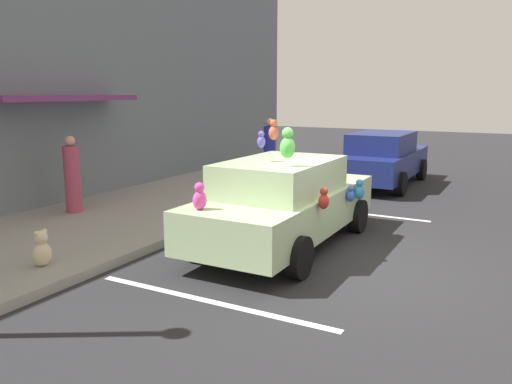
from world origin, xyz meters
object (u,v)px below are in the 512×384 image
at_px(teddy_bear_on_sidewalk, 42,249).
at_px(pedestrian_near_shopfront, 269,151).
at_px(pedestrian_walking_past, 72,177).
at_px(parked_sedan_behind, 383,158).
at_px(plush_covered_car, 285,201).

distance_m(teddy_bear_on_sidewalk, pedestrian_near_shopfront, 8.30).
height_order(teddy_bear_on_sidewalk, pedestrian_walking_past, pedestrian_walking_past).
relative_size(parked_sedan_behind, pedestrian_near_shopfront, 2.55).
distance_m(plush_covered_car, pedestrian_walking_past, 4.80).
xyz_separation_m(parked_sedan_behind, pedestrian_walking_past, (-7.19, 4.74, 0.12)).
bearing_deg(pedestrian_walking_past, pedestrian_near_shopfront, -18.04).
distance_m(plush_covered_car, parked_sedan_behind, 6.79).
height_order(plush_covered_car, pedestrian_walking_past, plush_covered_car).
bearing_deg(plush_covered_car, parked_sedan_behind, 0.36).
xyz_separation_m(teddy_bear_on_sidewalk, pedestrian_walking_past, (2.66, 2.29, 0.50)).
height_order(parked_sedan_behind, pedestrian_near_shopfront, pedestrian_near_shopfront).
bearing_deg(teddy_bear_on_sidewalk, parked_sedan_behind, -13.98).
distance_m(plush_covered_car, pedestrian_near_shopfront, 5.99).
bearing_deg(pedestrian_walking_past, teddy_bear_on_sidewalk, -139.31).
bearing_deg(plush_covered_car, pedestrian_walking_past, 94.78).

